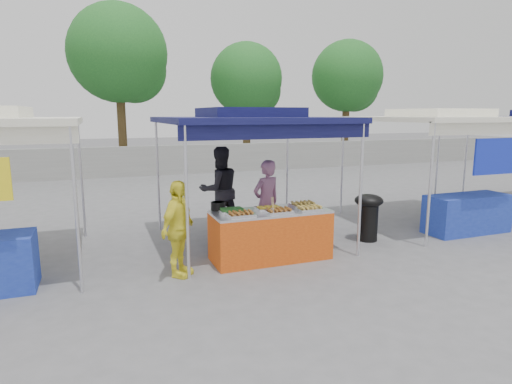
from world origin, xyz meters
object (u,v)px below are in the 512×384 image
object	(u,v)px
wok_burner	(368,213)
customer_person	(178,229)
vendor_table	(270,235)
vendor_woman	(266,203)
cooking_pot	(218,206)
helper_man	(220,190)

from	to	relation	value
wok_burner	customer_person	bearing A→B (deg)	-150.17
vendor_table	vendor_woman	bearing A→B (deg)	72.89
vendor_table	cooking_pot	xyz separation A→B (m)	(-0.82, 0.35, 0.50)
vendor_woman	wok_burner	bearing A→B (deg)	150.10
cooking_pot	helper_man	size ratio (longest dim) A/B	0.14
vendor_woman	customer_person	bearing A→B (deg)	11.76
vendor_table	customer_person	distance (m)	1.66
cooking_pot	customer_person	distance (m)	0.99
helper_man	wok_burner	bearing A→B (deg)	141.07
vendor_table	wok_burner	world-z (taller)	wok_burner
vendor_table	cooking_pot	bearing A→B (deg)	157.12
vendor_woman	helper_man	distance (m)	1.31
vendor_table	cooking_pot	world-z (taller)	cooking_pot
wok_burner	customer_person	size ratio (longest dim) A/B	0.63
vendor_woman	customer_person	xyz separation A→B (m)	(-1.85, -1.02, -0.07)
vendor_table	customer_person	size ratio (longest dim) A/B	1.35
cooking_pot	helper_man	world-z (taller)	helper_man
customer_person	vendor_table	bearing A→B (deg)	-42.96
helper_man	customer_person	bearing A→B (deg)	53.24
helper_man	customer_person	distance (m)	2.54
wok_burner	customer_person	world-z (taller)	customer_person
vendor_table	cooking_pot	distance (m)	1.02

